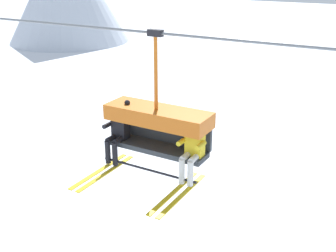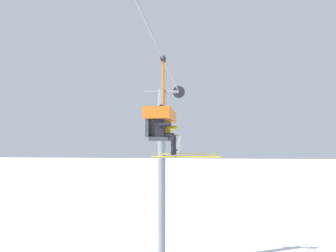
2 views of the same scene
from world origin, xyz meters
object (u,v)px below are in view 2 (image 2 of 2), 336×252
(lift_tower_far, at_px, (162,171))
(skier_black, at_px, (165,129))
(skier_yellow, at_px, (171,132))
(chairlift_chair, at_px, (161,120))

(lift_tower_far, xyz_separation_m, skier_black, (-6.97, -0.92, 1.69))
(skier_yellow, bearing_deg, skier_black, 179.77)
(chairlift_chair, relative_size, skier_black, 1.55)
(lift_tower_far, distance_m, chairlift_chair, 6.49)
(lift_tower_far, relative_size, chairlift_chair, 3.13)
(skier_yellow, bearing_deg, chairlift_chair, 165.21)
(chairlift_chair, height_order, skier_yellow, chairlift_chair)
(chairlift_chair, distance_m, skier_black, 0.90)
(lift_tower_far, bearing_deg, chairlift_chair, -173.42)
(lift_tower_far, relative_size, skier_yellow, 4.85)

